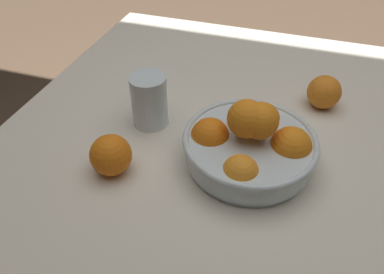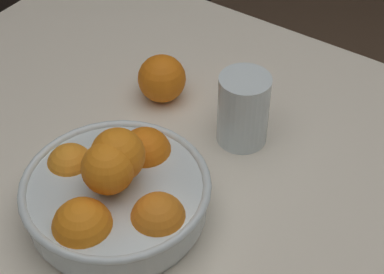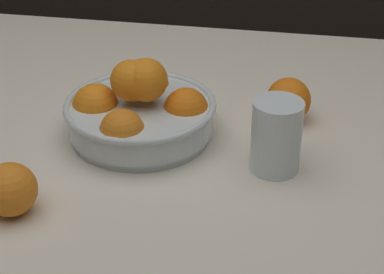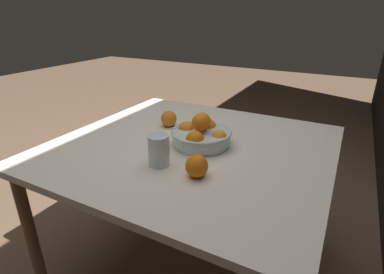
{
  "view_description": "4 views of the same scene",
  "coord_description": "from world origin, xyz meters",
  "views": [
    {
      "loc": [
        -0.08,
        0.6,
        1.27
      ],
      "look_at": [
        0.11,
        0.04,
        0.77
      ],
      "focal_mm": 35.0,
      "sensor_mm": 36.0,
      "label": 1
    },
    {
      "loc": [
        -0.45,
        -0.39,
        1.44
      ],
      "look_at": [
        0.13,
        0.01,
        0.8
      ],
      "focal_mm": 60.0,
      "sensor_mm": 36.0,
      "label": 2
    },
    {
      "loc": [
        0.26,
        -0.91,
        1.31
      ],
      "look_at": [
        0.09,
        -0.01,
        0.77
      ],
      "focal_mm": 60.0,
      "sensor_mm": 36.0,
      "label": 3
    },
    {
      "loc": [
        1.07,
        0.57,
        1.28
      ],
      "look_at": [
        0.08,
        0.05,
        0.8
      ],
      "focal_mm": 28.0,
      "sensor_mm": 36.0,
      "label": 4
    }
  ],
  "objects": [
    {
      "name": "juice_glass",
      "position": [
        0.23,
        -0.02,
        0.79
      ],
      "size": [
        0.08,
        0.08,
        0.12
      ],
      "color": "#F4A314",
      "rests_on": "dining_table"
    },
    {
      "name": "orange_loose_front",
      "position": [
        -0.14,
        -0.21,
        0.77
      ],
      "size": [
        0.08,
        0.08,
        0.08
      ],
      "primitive_type": "sphere",
      "color": "orange",
      "rests_on": "dining_table"
    },
    {
      "name": "fruit_bowl",
      "position": [
        -0.01,
        0.04,
        0.78
      ],
      "size": [
        0.27,
        0.27,
        0.15
      ],
      "color": "silver",
      "rests_on": "dining_table"
    },
    {
      "name": "dining_table",
      "position": [
        0.0,
        0.0,
        0.66
      ],
      "size": [
        1.11,
        1.18,
        0.73
      ],
      "color": "beige",
      "rests_on": "ground_plane"
    },
    {
      "name": "orange_loose_near_bowl",
      "position": [
        0.24,
        0.15,
        0.77
      ],
      "size": [
        0.08,
        0.08,
        0.08
      ],
      "primitive_type": "sphere",
      "color": "orange",
      "rests_on": "dining_table"
    }
  ]
}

